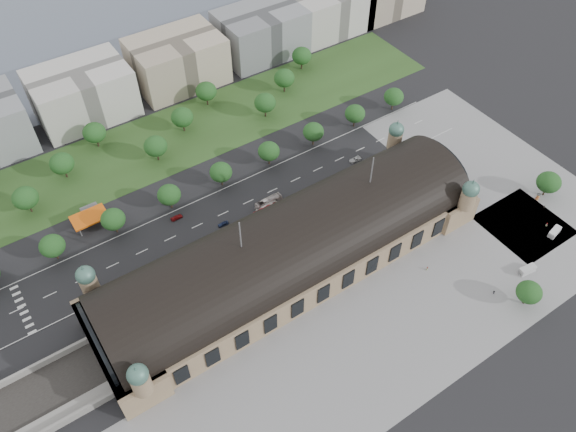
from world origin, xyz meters
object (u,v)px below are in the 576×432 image
bus_mid (269,202)px  parked_car_3 (162,270)px  parked_car_1 (115,293)px  bus_east (268,208)px  petrol_station (90,214)px  parked_car_6 (156,283)px  pedestrian_0 (427,268)px  advertising_column (538,197)px  traffic_car_2 (89,286)px  parked_car_2 (163,279)px  pedestrian_5 (547,225)px  traffic_car_6 (355,159)px  traffic_car_3 (177,217)px  van_east (554,233)px  van_south (527,270)px  pedestrian_2 (544,207)px  pedestrian_4 (494,293)px  parked_car_5 (211,255)px  parked_car_4 (122,290)px  bus_west (266,211)px  traffic_car_4 (223,224)px  parked_car_0 (122,300)px

bus_mid → parked_car_3: bearing=96.6°
parked_car_1 → parked_car_3: (18.63, 0.00, -0.03)m
bus_east → petrol_station: bearing=58.4°
petrol_station → parked_car_1: bearing=-98.7°
parked_car_6 → pedestrian_0: (87.44, -50.83, 0.22)m
parked_car_1 → advertising_column: (165.78, -53.34, 0.78)m
traffic_car_2 → parked_car_2: size_ratio=1.00×
bus_mid → pedestrian_5: bus_mid is taller
traffic_car_2 → traffic_car_6: traffic_car_6 is taller
parked_car_1 → parked_car_6: bearing=38.4°
traffic_car_6 → advertising_column: advertising_column is taller
traffic_car_3 → van_east: size_ratio=0.74×
pedestrian_5 → traffic_car_2: bearing=-110.2°
traffic_car_6 → van_south: bearing=9.9°
pedestrian_2 → pedestrian_5: bearing=102.7°
advertising_column → pedestrian_0: (-64.14, -1.48, -0.69)m
pedestrian_2 → pedestrian_4: bearing=77.5°
traffic_car_6 → parked_car_5: 81.08m
parked_car_4 → bus_west: bus_west is taller
parked_car_4 → van_south: 149.74m
bus_mid → pedestrian_0: (31.22, -61.83, -0.83)m
van_east → van_south: van_south is taller
parked_car_4 → van_south: bearing=28.1°
parked_car_2 → pedestrian_2: bearing=37.9°
traffic_car_2 → bus_east: bearing=94.7°
parked_car_5 → parked_car_6: 22.88m
parked_car_1 → traffic_car_2: bearing=-177.2°
bus_mid → pedestrian_4: bus_mid is taller
traffic_car_4 → parked_car_6: size_ratio=0.99×
traffic_car_6 → bus_east: bearing=-85.1°
bus_west → bus_east: bus_west is taller
pedestrian_5 → pedestrian_0: bearing=-96.7°
bus_west → pedestrian_2: bearing=-122.8°
van_south → pedestrian_5: size_ratio=4.00×
traffic_car_6 → van_east: size_ratio=0.84×
advertising_column → pedestrian_2: bearing=-110.3°
parked_car_6 → van_east: 155.85m
parked_car_3 → pedestrian_0: pedestrian_0 is taller
pedestrian_0 → pedestrian_4: 24.77m
parked_car_4 → pedestrian_5: pedestrian_5 is taller
traffic_car_4 → bus_west: size_ratio=0.39×
traffic_car_2 → traffic_car_6: 123.92m
parked_car_4 → traffic_car_2: bearing=-162.8°
parked_car_4 → pedestrian_4: 134.95m
petrol_station → traffic_car_6: size_ratio=2.47×
parked_car_4 → traffic_car_3: bearing=91.9°
advertising_column → van_south: bearing=-146.1°
bus_east → pedestrian_0: 67.90m
traffic_car_6 → parked_car_0: traffic_car_6 is taller
bus_west → pedestrian_4: size_ratio=6.59×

